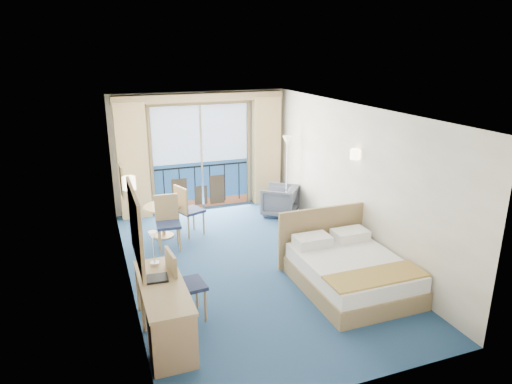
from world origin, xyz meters
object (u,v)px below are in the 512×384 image
at_px(table_chair_a, 187,208).
at_px(table_chair_b, 168,219).
at_px(nightstand, 334,233).
at_px(desk_chair, 181,281).
at_px(desk, 170,326).
at_px(floor_lamp, 287,155).
at_px(round_table, 163,213).
at_px(bed, 349,270).
at_px(armchair, 280,201).

bearing_deg(table_chair_a, table_chair_b, 114.55).
relative_size(nightstand, table_chair_a, 0.53).
bearing_deg(desk_chair, desk, 153.11).
height_order(floor_lamp, round_table, floor_lamp).
height_order(bed, table_chair_b, bed).
distance_m(floor_lamp, desk, 5.54).
bearing_deg(floor_lamp, desk_chair, -131.79).
relative_size(armchair, table_chair_a, 0.71).
distance_m(nightstand, table_chair_a, 2.93).
bearing_deg(armchair, floor_lamp, 162.40).
distance_m(nightstand, desk_chair, 3.51).
xyz_separation_m(floor_lamp, desk, (-3.43, -4.26, -0.92)).
xyz_separation_m(round_table, table_chair_a, (0.47, -0.10, 0.09)).
relative_size(nightstand, round_table, 0.76).
bearing_deg(nightstand, desk_chair, -156.01).
distance_m(armchair, table_chair_a, 2.26).
distance_m(floor_lamp, table_chair_b, 3.16).
relative_size(desk, desk_chair, 1.54).
xyz_separation_m(bed, round_table, (-2.40, 3.06, 0.20)).
bearing_deg(desk_chair, bed, -95.99).
height_order(floor_lamp, table_chair_b, floor_lamp).
bearing_deg(table_chair_b, bed, -42.30).
bearing_deg(floor_lamp, table_chair_b, -160.17).
xyz_separation_m(armchair, desk, (-3.20, -4.10, 0.08)).
relative_size(bed, table_chair_b, 1.92).
bearing_deg(table_chair_b, nightstand, -15.81).
bearing_deg(bed, nightstand, 69.40).
bearing_deg(floor_lamp, armchair, -146.01).
relative_size(round_table, table_chair_b, 0.71).
bearing_deg(table_chair_a, bed, -167.89).
height_order(round_table, table_chair_a, table_chair_a).
xyz_separation_m(armchair, floor_lamp, (0.23, 0.15, 1.00)).
distance_m(floor_lamp, table_chair_a, 2.61).
distance_m(nightstand, desk, 4.10).
bearing_deg(desk_chair, armchair, -46.36).
bearing_deg(table_chair_b, floor_lamp, 23.69).
xyz_separation_m(nightstand, floor_lamp, (-0.05, 2.09, 1.06)).
distance_m(round_table, table_chair_b, 0.57).
height_order(desk, desk_chair, desk_chair).
distance_m(desk_chair, round_table, 3.05).
xyz_separation_m(floor_lamp, table_chair_b, (-2.89, -1.04, -0.76)).
bearing_deg(table_chair_a, armchair, -100.26).
height_order(armchair, table_chair_a, table_chair_a).
relative_size(floor_lamp, table_chair_b, 1.73).
xyz_separation_m(desk, desk_chair, (0.29, 0.75, 0.17)).
distance_m(armchair, table_chair_b, 2.82).
relative_size(desk, round_table, 2.24).
xyz_separation_m(table_chair_a, table_chair_b, (-0.46, -0.47, -0.01)).
height_order(floor_lamp, desk_chair, floor_lamp).
bearing_deg(bed, table_chair_a, 123.16).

